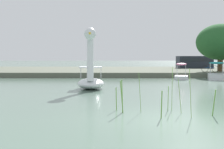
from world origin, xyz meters
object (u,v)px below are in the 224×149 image
Objects in this scene: tree_broadleaf_left at (221,42)px; swan_boat at (91,76)px; pedal_boat_pink at (181,75)px; parked_van at (195,62)px; pedal_boat_teal at (216,74)px; bicycle_parked at (210,69)px.

swan_boat is at bearing -132.99° from tree_broadleaf_left.
pedal_boat_pink is 7.70m from tree_broadleaf_left.
swan_boat reaches higher than pedal_boat_pink.
tree_broadleaf_left reaches higher than parked_van.
tree_broadleaf_left is (2.07, 4.98, 3.16)m from pedal_boat_teal.
pedal_boat_teal is 2.97m from bicycle_parked.
pedal_boat_pink is at bearing -137.54° from tree_broadleaf_left.
swan_boat is 15.91m from bicycle_parked.
parked_van reaches higher than pedal_boat_teal.
bicycle_parked is (3.45, 2.67, 0.44)m from pedal_boat_pink.
swan_boat is at bearing -130.25° from pedal_boat_pink.
swan_boat is 11.63m from pedal_boat_pink.
pedal_boat_teal is at bearing -4.64° from pedal_boat_pink.
tree_broadleaf_left is at bearing -90.41° from parked_van.
pedal_boat_teal is at bearing -97.92° from parked_van.
tree_broadleaf_left reaches higher than pedal_boat_pink.
parked_van reaches higher than pedal_boat_pink.
swan_boat is 1.74× the size of pedal_boat_pink.
pedal_boat_teal is 6.25m from tree_broadleaf_left.
tree_broadleaf_left is 3.49× the size of bicycle_parked.
parked_van is at bearing 62.07° from swan_boat.
pedal_boat_pink is 0.36× the size of tree_broadleaf_left.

